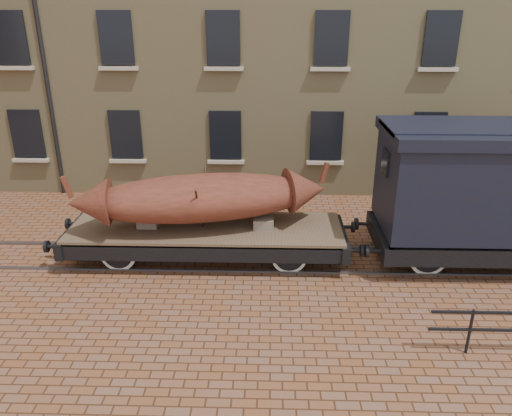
{
  "coord_description": "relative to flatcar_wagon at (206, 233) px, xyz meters",
  "views": [
    {
      "loc": [
        -0.95,
        -12.01,
        6.45
      ],
      "look_at": [
        -1.31,
        0.5,
        1.3
      ],
      "focal_mm": 35.0,
      "sensor_mm": 36.0,
      "label": 1
    }
  ],
  "objects": [
    {
      "name": "goods_van",
      "position": [
        7.68,
        -0.0,
        1.57
      ],
      "size": [
        7.19,
        2.62,
        3.72
      ],
      "color": "black",
      "rests_on": "ground"
    },
    {
      "name": "rail_track",
      "position": [
        2.63,
        -0.0,
        -0.73
      ],
      "size": [
        30.0,
        1.52,
        0.06
      ],
      "color": "#59595E",
      "rests_on": "ground"
    },
    {
      "name": "flatcar_wagon",
      "position": [
        0.0,
        0.0,
        0.0
      ],
      "size": [
        8.12,
        2.2,
        1.23
      ],
      "color": "brown",
      "rests_on": "ground"
    },
    {
      "name": "ground",
      "position": [
        2.63,
        -0.0,
        -0.76
      ],
      "size": [
        90.0,
        90.0,
        0.0
      ],
      "primitive_type": "plane",
      "color": "brown"
    },
    {
      "name": "iron_boat",
      "position": [
        -0.08,
        -0.0,
        1.02
      ],
      "size": [
        6.75,
        2.99,
        1.61
      ],
      "color": "maroon",
      "rests_on": "flatcar_wagon"
    }
  ]
}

